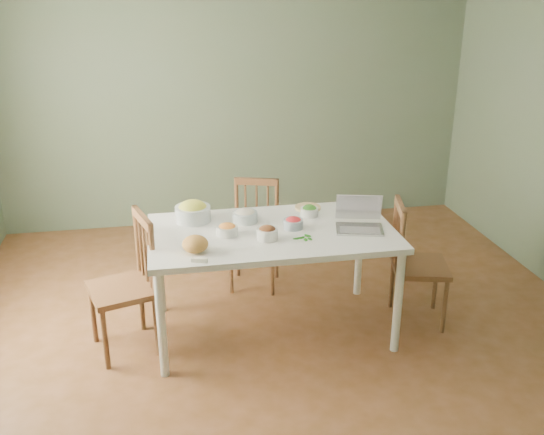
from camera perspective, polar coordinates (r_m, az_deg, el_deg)
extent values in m
cube|color=brown|center=(4.72, 0.99, -11.12)|extent=(5.00, 5.00, 0.00)
cube|color=#54664A|center=(6.56, -3.36, 10.94)|extent=(5.00, 0.00, 2.70)
cube|color=#54664A|center=(2.01, 16.16, -16.02)|extent=(5.00, 0.00, 2.70)
ellipsoid|color=#C68D39|center=(4.10, -7.20, -2.48)|extent=(0.19, 0.19, 0.11)
cube|color=beige|center=(3.97, -6.80, -3.97)|extent=(0.11, 0.06, 0.03)
cylinder|color=tan|center=(4.85, 3.36, 0.93)|extent=(0.25, 0.25, 0.02)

